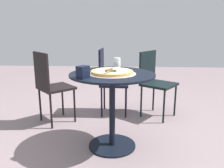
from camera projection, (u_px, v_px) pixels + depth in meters
ground_plane at (112, 146)px, 2.34m from camera, size 10.00×10.00×0.00m
patio_table at (112, 96)px, 2.21m from camera, size 0.81×0.81×0.75m
pizza_on_tray at (112, 72)px, 2.14m from camera, size 0.45×0.45×0.05m
pizza_server at (112, 69)px, 2.06m from camera, size 0.13×0.21×0.02m
drinking_cup at (117, 63)px, 2.46m from camera, size 0.07×0.07×0.11m
napkin_dispenser at (83, 72)px, 1.95m from camera, size 0.12×0.12×0.10m
patio_chair_near at (154, 79)px, 3.05m from camera, size 0.54×0.54×0.87m
patio_chair_far at (50, 83)px, 2.79m from camera, size 0.53×0.53×0.89m
patio_chair_corner at (109, 77)px, 3.14m from camera, size 0.39×0.39×0.90m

